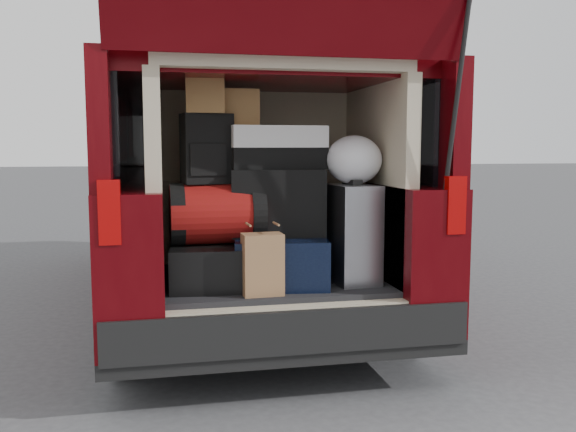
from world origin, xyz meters
The scene contains 14 objects.
ground centered at (0.00, 0.00, 0.00)m, with size 80.00×80.00×0.00m, color #3A3B3D.
minivan centered at (0.00, 1.86, 0.91)m, with size 1.90×5.35×2.77m.
load_floor centered at (0.00, 0.28, 0.28)m, with size 1.24×1.05×0.55m, color black.
black_hardshell centered at (-0.36, 0.16, 0.67)m, with size 0.42×0.58×0.23m, color black.
navy_hardshell centered at (0.03, 0.15, 0.68)m, with size 0.50×0.61×0.27m, color black.
silver_roller centered at (0.43, 0.07, 0.83)m, with size 0.23×0.37×0.56m, color silver.
kraft_bag centered at (-0.12, -0.14, 0.71)m, with size 0.21×0.13×0.32m, color #946942.
red_duffel centered at (-0.33, 0.15, 0.95)m, with size 0.51×0.33×0.33m, color maroon.
black_soft_case centered at (0.02, 0.17, 1.01)m, with size 0.52×0.31×0.38m, color black.
backpack centered at (-0.37, 0.17, 1.31)m, with size 0.27×0.16×0.38m, color black.
twotone_duffel centered at (0.02, 0.21, 1.32)m, with size 0.54×0.28×0.24m, color silver.
grocery_sack_lower centered at (-0.38, 0.15, 1.59)m, with size 0.20×0.17×0.19m, color brown.
grocery_sack_upper centered at (-0.18, 0.23, 1.54)m, with size 0.20×0.16×0.20m, color brown.
plastic_bag_right centered at (0.45, 0.10, 1.25)m, with size 0.32×0.30×0.28m, color white.
Camera 1 is at (-0.62, -3.22, 1.32)m, focal length 38.00 mm.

